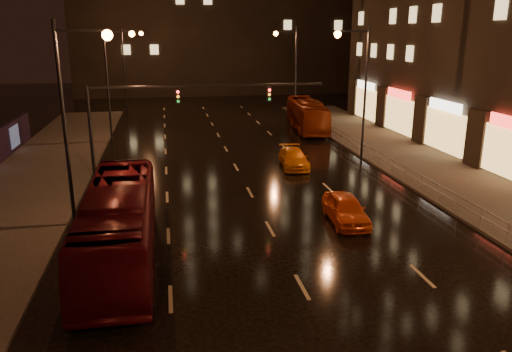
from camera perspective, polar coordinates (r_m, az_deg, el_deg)
The scene contains 9 objects.
ground at distance 34.32m, azimuth -1.83°, elevation 0.16°, with size 140.00×140.00×0.00m, color black.
sidewalk_left at distance 30.44m, azimuth -26.34°, elevation -3.52°, with size 7.00×70.00×0.15m, color #38332D.
sidewalk_right at distance 34.47m, azimuth 22.31°, elevation -0.87°, with size 7.00×70.00×0.15m, color #38332D.
traffic_signal at distance 32.98m, azimuth -10.71°, elevation 7.65°, with size 15.31×0.32×6.20m.
railing_right at distance 35.19m, azimuth 15.33°, elevation 1.49°, with size 0.05×56.00×1.00m.
bus_red at distance 21.97m, azimuth -15.35°, elevation -5.28°, with size 2.74×11.72×3.26m, color #4E0B13.
bus_curb at distance 50.21m, azimuth 5.84°, elevation 6.94°, with size 2.52×10.76×3.00m, color maroon.
taxi_near at distance 25.99m, azimuth 10.21°, elevation -3.73°, with size 1.70×4.23×1.44m, color #EC5716.
taxi_far at distance 36.25m, azimuth 4.32°, elevation 2.05°, with size 1.82×4.48×1.30m, color orange.
Camera 1 is at (-4.84, -12.65, 9.42)m, focal length 35.00 mm.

